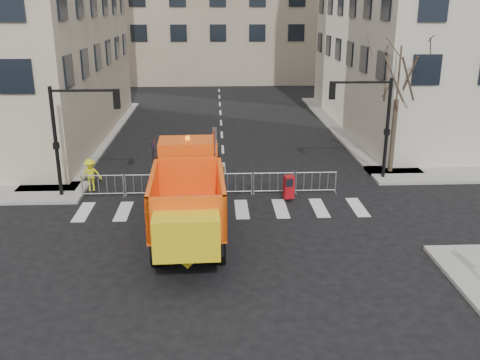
{
  "coord_description": "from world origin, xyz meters",
  "views": [
    {
      "loc": [
        -0.46,
        -17.35,
        9.1
      ],
      "look_at": [
        0.48,
        2.5,
        2.43
      ],
      "focal_mm": 40.0,
      "sensor_mm": 36.0,
      "label": 1
    }
  ],
  "objects_px": {
    "plow_truck": "(188,193)",
    "cop_a": "(171,180)",
    "worker": "(91,175)",
    "cop_c": "(167,181)",
    "cop_b": "(211,180)",
    "newspaper_box": "(289,187)"
  },
  "relations": [
    {
      "from": "plow_truck",
      "to": "worker",
      "type": "xyz_separation_m",
      "value": [
        -5.06,
        5.25,
        -0.87
      ]
    },
    {
      "from": "cop_c",
      "to": "worker",
      "type": "bearing_deg",
      "value": -90.09
    },
    {
      "from": "cop_b",
      "to": "newspaper_box",
      "type": "relative_size",
      "value": 1.69
    },
    {
      "from": "worker",
      "to": "plow_truck",
      "type": "bearing_deg",
      "value": -55.69
    },
    {
      "from": "plow_truck",
      "to": "cop_c",
      "type": "xyz_separation_m",
      "value": [
        -1.24,
        4.22,
        -0.91
      ]
    },
    {
      "from": "plow_truck",
      "to": "cop_a",
      "type": "relative_size",
      "value": 5.4
    },
    {
      "from": "cop_c",
      "to": "cop_b",
      "type": "bearing_deg",
      "value": 105.07
    },
    {
      "from": "cop_a",
      "to": "cop_c",
      "type": "xyz_separation_m",
      "value": [
        -0.19,
        0.0,
        -0.07
      ]
    },
    {
      "from": "plow_truck",
      "to": "newspaper_box",
      "type": "height_order",
      "value": "plow_truck"
    },
    {
      "from": "cop_b",
      "to": "worker",
      "type": "relative_size",
      "value": 1.14
    },
    {
      "from": "cop_c",
      "to": "worker",
      "type": "relative_size",
      "value": 1.14
    },
    {
      "from": "plow_truck",
      "to": "newspaper_box",
      "type": "distance_m",
      "value": 6.01
    },
    {
      "from": "cop_b",
      "to": "cop_c",
      "type": "height_order",
      "value": "cop_b"
    },
    {
      "from": "cop_b",
      "to": "cop_c",
      "type": "distance_m",
      "value": 2.13
    },
    {
      "from": "cop_b",
      "to": "worker",
      "type": "xyz_separation_m",
      "value": [
        -5.95,
        1.04,
        0.03
      ]
    },
    {
      "from": "cop_c",
      "to": "worker",
      "type": "xyz_separation_m",
      "value": [
        -3.82,
        1.04,
        0.04
      ]
    },
    {
      "from": "plow_truck",
      "to": "cop_b",
      "type": "relative_size",
      "value": 5.77
    },
    {
      "from": "cop_a",
      "to": "cop_b",
      "type": "relative_size",
      "value": 1.07
    },
    {
      "from": "plow_truck",
      "to": "cop_a",
      "type": "bearing_deg",
      "value": 12.09
    },
    {
      "from": "plow_truck",
      "to": "worker",
      "type": "distance_m",
      "value": 7.35
    },
    {
      "from": "plow_truck",
      "to": "worker",
      "type": "bearing_deg",
      "value": 42.08
    },
    {
      "from": "newspaper_box",
      "to": "cop_c",
      "type": "bearing_deg",
      "value": 165.16
    }
  ]
}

